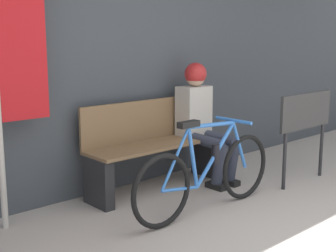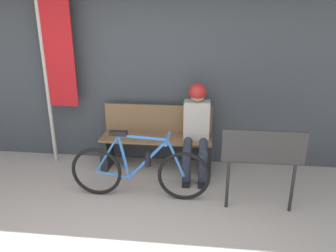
{
  "view_description": "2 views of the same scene",
  "coord_description": "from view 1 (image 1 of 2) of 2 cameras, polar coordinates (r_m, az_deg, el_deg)",
  "views": [
    {
      "loc": [
        -2.78,
        -1.2,
        1.49
      ],
      "look_at": [
        -0.05,
        1.8,
        0.71
      ],
      "focal_mm": 50.0,
      "sensor_mm": 36.0,
      "label": 1
    },
    {
      "loc": [
        0.76,
        -1.92,
        2.11
      ],
      "look_at": [
        0.34,
        1.78,
        0.77
      ],
      "focal_mm": 35.0,
      "sensor_mm": 36.0,
      "label": 2
    }
  ],
  "objects": [
    {
      "name": "park_bench_near",
      "position": [
        4.61,
        -1.69,
        -2.77
      ],
      "size": [
        1.5,
        0.42,
        0.87
      ],
      "color": "brown",
      "rests_on": "ground_plane"
    },
    {
      "name": "signboard",
      "position": [
        4.94,
        16.45,
        1.06
      ],
      "size": [
        0.86,
        0.04,
        0.93
      ],
      "color": "#232326",
      "rests_on": "ground_plane"
    },
    {
      "name": "bicycle",
      "position": [
        4.02,
        4.79,
        -5.79
      ],
      "size": [
        1.64,
        0.4,
        0.82
      ],
      "color": "black",
      "rests_on": "ground_plane"
    },
    {
      "name": "person_seated",
      "position": [
        4.83,
        4.05,
        1.51
      ],
      "size": [
        0.34,
        0.65,
        1.23
      ],
      "color": "#2D3342",
      "rests_on": "ground_plane"
    },
    {
      "name": "storefront_wall",
      "position": [
        4.64,
        -5.59,
        12.94
      ],
      "size": [
        12.0,
        0.56,
        3.2
      ],
      "color": "#3D4247",
      "rests_on": "ground_plane"
    },
    {
      "name": "banner_pole",
      "position": [
        3.79,
        -18.4,
        9.42
      ],
      "size": [
        0.45,
        0.05,
        2.3
      ],
      "color": "#B7B2A8",
      "rests_on": "ground_plane"
    }
  ]
}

